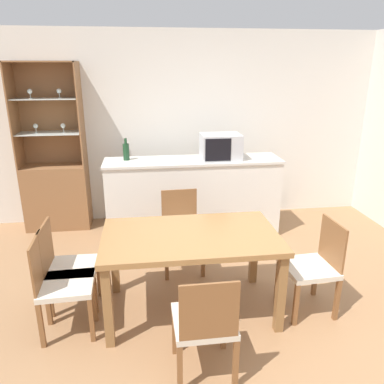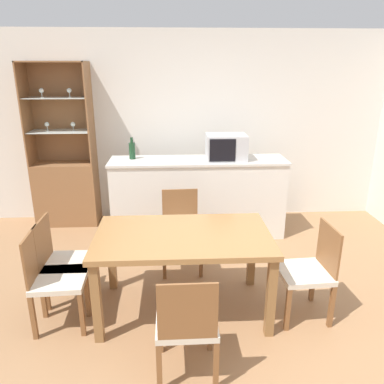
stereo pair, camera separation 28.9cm
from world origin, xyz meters
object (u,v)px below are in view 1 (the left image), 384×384
at_px(display_cabinet, 56,184).
at_px(dining_chair_head_near, 205,323).
at_px(dining_chair_side_left_near, 61,284).
at_px(wine_bottle, 126,151).
at_px(dining_chair_side_left_far, 67,267).
at_px(dining_chair_side_right_near, 313,266).
at_px(dining_table, 191,244).
at_px(dining_chair_head_far, 181,231).
at_px(microwave, 221,147).

distance_m(display_cabinet, dining_chair_head_near, 3.24).
bearing_deg(dining_chair_side_left_near, wine_bottle, 162.71).
bearing_deg(dining_chair_side_left_far, dining_chair_side_right_near, 83.52).
xyz_separation_m(dining_table, dining_chair_head_near, (0.00, -0.76, -0.22)).
height_order(display_cabinet, dining_chair_side_left_far, display_cabinet).
xyz_separation_m(dining_chair_head_far, dining_chair_head_near, (0.00, -1.52, 0.00)).
bearing_deg(display_cabinet, dining_chair_head_far, -40.75).
bearing_deg(dining_chair_side_left_far, microwave, 132.40).
bearing_deg(dining_chair_side_left_near, dining_chair_side_right_near, 87.74).
xyz_separation_m(dining_chair_side_left_near, dining_chair_side_right_near, (2.13, 0.00, 0.00)).
relative_size(microwave, wine_bottle, 1.79).
height_order(dining_table, dining_chair_head_far, dining_chair_head_far).
bearing_deg(dining_chair_head_near, dining_chair_side_left_far, 139.61).
xyz_separation_m(display_cabinet, dining_chair_side_right_near, (2.60, -2.21, -0.17)).
distance_m(dining_chair_side_left_near, dining_chair_head_far, 1.39).
bearing_deg(dining_chair_side_left_near, dining_chair_side_left_far, 177.63).
bearing_deg(dining_chair_side_left_near, dining_chair_head_near, 57.16).
xyz_separation_m(dining_chair_side_right_near, wine_bottle, (-1.64, 1.82, 0.67)).
bearing_deg(dining_chair_side_left_near, dining_table, 94.75).
height_order(dining_chair_head_near, dining_chair_side_left_far, same).
distance_m(dining_table, dining_chair_head_near, 0.79).
xyz_separation_m(dining_table, dining_chair_head_far, (-0.00, 0.76, -0.22)).
height_order(display_cabinet, dining_chair_head_far, display_cabinet).
bearing_deg(microwave, dining_table, -109.77).
bearing_deg(microwave, dining_chair_side_left_near, -133.37).
height_order(display_cabinet, dining_chair_side_right_near, display_cabinet).
bearing_deg(wine_bottle, dining_chair_head_far, -58.34).
height_order(display_cabinet, microwave, display_cabinet).
bearing_deg(dining_chair_head_near, wine_bottle, 102.81).
height_order(display_cabinet, dining_chair_side_left_near, display_cabinet).
xyz_separation_m(dining_chair_head_far, wine_bottle, (-0.58, 0.93, 0.67)).
bearing_deg(dining_table, dining_chair_head_far, 90.14).
relative_size(dining_chair_head_far, microwave, 1.73).
xyz_separation_m(dining_chair_side_left_near, dining_chair_side_left_far, (-0.00, 0.26, 0.00)).
height_order(dining_chair_head_far, microwave, microwave).
bearing_deg(dining_chair_side_right_near, dining_chair_side_left_near, 86.72).
distance_m(dining_chair_side_right_near, dining_chair_side_left_far, 2.15).
xyz_separation_m(dining_chair_head_near, dining_chair_side_right_near, (1.06, 0.63, 0.00)).
height_order(dining_chair_side_left_near, dining_chair_side_left_far, same).
xyz_separation_m(dining_table, dining_chair_side_right_near, (1.06, -0.13, -0.22)).
distance_m(display_cabinet, dining_chair_side_left_near, 2.27).
relative_size(dining_table, microwave, 3.07).
xyz_separation_m(dining_chair_side_right_near, microwave, (-0.49, 1.73, 0.72)).
relative_size(dining_chair_head_far, dining_chair_side_left_far, 1.00).
xyz_separation_m(dining_table, dining_chair_side_left_far, (-1.06, 0.13, -0.22)).
bearing_deg(dining_table, dining_chair_side_left_near, -172.87).
height_order(dining_chair_side_left_near, microwave, microwave).
relative_size(dining_chair_side_right_near, wine_bottle, 3.11).
bearing_deg(wine_bottle, dining_chair_head_near, -76.73).
xyz_separation_m(dining_chair_head_near, dining_chair_side_left_far, (-1.07, 0.89, 0.00)).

